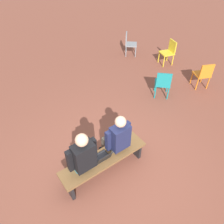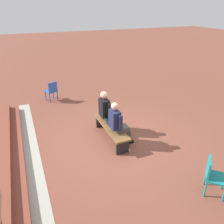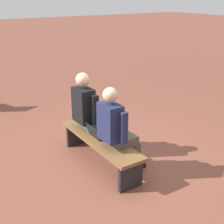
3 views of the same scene
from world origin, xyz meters
name	(u,v)px [view 2 (image 2 of 3)]	position (x,y,z in m)	size (l,w,h in m)	color
ground_plane	(112,140)	(0.00, 0.00, 0.00)	(60.00, 60.00, 0.00)	brown
concrete_strip	(32,157)	(0.11, 2.29, 0.00)	(7.39, 0.40, 0.01)	#A8A399
brick_steps	(9,158)	(0.11, 2.84, 0.12)	(6.59, 0.60, 0.30)	brown
bench	(111,128)	(0.11, -0.01, 0.35)	(1.80, 0.44, 0.45)	brown
person_student	(118,123)	(-0.24, -0.08, 0.72)	(0.54, 0.68, 1.34)	#4C473D
person_adult	(108,111)	(0.54, -0.08, 0.73)	(0.57, 0.72, 1.38)	teal
laptop	(110,124)	(0.16, 0.00, 0.50)	(0.32, 0.29, 0.21)	black
plastic_chair_far_right	(52,90)	(3.77, 1.12, 0.48)	(0.55, 0.55, 0.84)	#2D56B7
plastic_chair_mid_courtyard	(213,174)	(-2.68, -1.15, 0.48)	(0.59, 0.59, 0.84)	teal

